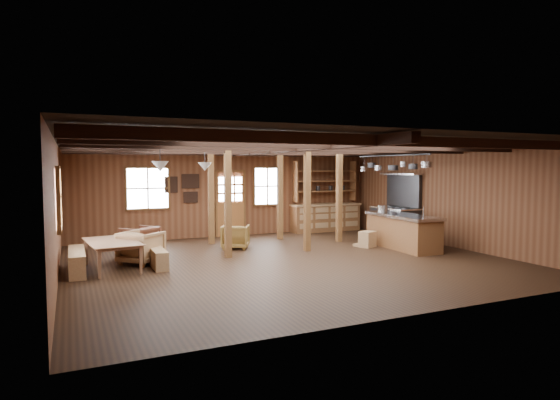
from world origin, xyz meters
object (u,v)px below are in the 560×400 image
kitchen_island (402,231)px  armchair_c (141,247)px  armchair_a (140,240)px  dining_table (114,255)px  armchair_b (235,237)px  commercial_range (396,217)px

kitchen_island → armchair_c: 6.92m
kitchen_island → armchair_a: 7.05m
armchair_c → armchair_a: bearing=-49.3°
dining_table → armchair_c: 0.73m
kitchen_island → armchair_a: bearing=166.1°
armchair_c → armchair_b: bearing=-112.1°
armchair_b → armchair_a: bearing=21.9°
armchair_a → armchair_b: size_ratio=1.09×
kitchen_island → dining_table: bearing=179.8°
commercial_range → armchair_c: commercial_range is taller
dining_table → armchair_a: size_ratio=2.26×
kitchen_island → commercial_range: commercial_range is taller
dining_table → armchair_c: armchair_c is taller
dining_table → armchair_c: bearing=-66.9°
commercial_range → armchair_b: 5.29m
dining_table → kitchen_island: bearing=-100.2°
armchair_c → commercial_range: bearing=-127.5°
armchair_a → armchair_b: bearing=137.6°
commercial_range → dining_table: 8.63m
kitchen_island → armchair_a: kitchen_island is taller
armchair_a → commercial_range: bearing=139.8°
kitchen_island → armchair_c: kitchen_island is taller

